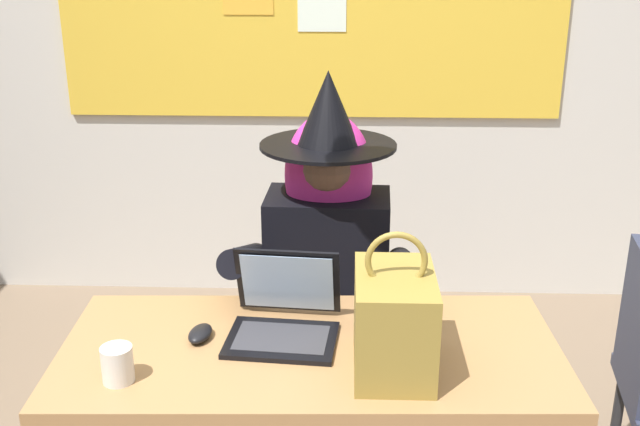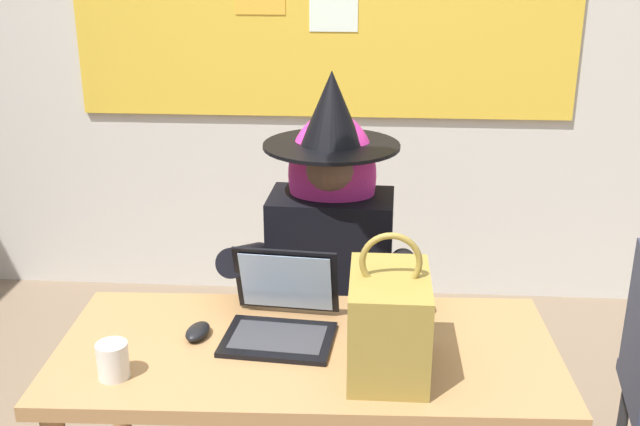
# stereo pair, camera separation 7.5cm
# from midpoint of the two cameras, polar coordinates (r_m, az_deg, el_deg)

# --- Properties ---
(wall_back_bulletin) EXTENTS (5.36, 2.09, 2.62)m
(wall_back_bulletin) POSITION_cam_midpoint_polar(r_m,az_deg,el_deg) (3.75, -1.19, 13.06)
(wall_back_bulletin) COLOR beige
(wall_back_bulletin) RESTS_ON ground
(desk_main) EXTENTS (1.38, 0.68, 0.73)m
(desk_main) POSITION_cam_midpoint_polar(r_m,az_deg,el_deg) (2.16, -1.72, -12.33)
(desk_main) COLOR #A37547
(desk_main) RESTS_ON ground
(chair_at_desk) EXTENTS (0.44, 0.44, 0.89)m
(chair_at_desk) POSITION_cam_midpoint_polar(r_m,az_deg,el_deg) (2.81, -0.08, -7.28)
(chair_at_desk) COLOR #2D3347
(chair_at_desk) RESTS_ON ground
(person_costumed) EXTENTS (0.61, 0.70, 1.38)m
(person_costumed) POSITION_cam_midpoint_polar(r_m,az_deg,el_deg) (2.58, -0.34, -3.02)
(person_costumed) COLOR black
(person_costumed) RESTS_ON ground
(laptop) EXTENTS (0.32, 0.32, 0.23)m
(laptop) POSITION_cam_midpoint_polar(r_m,az_deg,el_deg) (2.15, -3.78, -7.76)
(laptop) COLOR black
(laptop) RESTS_ON desk_main
(computer_mouse) EXTENTS (0.08, 0.11, 0.03)m
(computer_mouse) POSITION_cam_midpoint_polar(r_m,az_deg,el_deg) (2.16, -9.96, -8.90)
(computer_mouse) COLOR black
(computer_mouse) RESTS_ON desk_main
(handbag) EXTENTS (0.20, 0.30, 0.38)m
(handbag) POSITION_cam_midpoint_polar(r_m,az_deg,el_deg) (1.95, 4.48, -8.09)
(handbag) COLOR olive
(handbag) RESTS_ON desk_main
(coffee_mug) EXTENTS (0.08, 0.08, 0.09)m
(coffee_mug) POSITION_cam_midpoint_polar(r_m,az_deg,el_deg) (2.01, -16.00, -10.86)
(coffee_mug) COLOR silver
(coffee_mug) RESTS_ON desk_main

